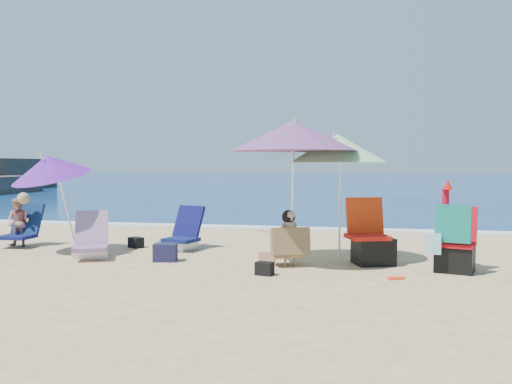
% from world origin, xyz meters
% --- Properties ---
extents(ground, '(120.00, 120.00, 0.00)m').
position_xyz_m(ground, '(0.00, 0.00, 0.00)').
color(ground, '#D8BC84').
rests_on(ground, ground).
extents(sea, '(120.00, 80.00, 0.12)m').
position_xyz_m(sea, '(0.00, 45.00, -0.05)').
color(sea, navy).
rests_on(sea, ground).
extents(foam, '(120.00, 0.50, 0.04)m').
position_xyz_m(foam, '(0.00, 5.10, 0.02)').
color(foam, white).
rests_on(foam, ground).
extents(umbrella_turquoise, '(2.33, 2.33, 2.26)m').
position_xyz_m(umbrella_turquoise, '(0.36, 0.67, 1.99)').
color(umbrella_turquoise, white).
rests_on(umbrella_turquoise, ground).
extents(umbrella_striped, '(2.01, 2.01, 2.06)m').
position_xyz_m(umbrella_striped, '(1.01, 1.07, 1.80)').
color(umbrella_striped, white).
rests_on(umbrella_striped, ground).
extents(umbrella_blue, '(1.81, 1.84, 1.85)m').
position_xyz_m(umbrella_blue, '(-3.91, 0.86, 1.51)').
color(umbrella_blue, white).
rests_on(umbrella_blue, ground).
extents(furled_umbrella, '(0.16, 0.21, 1.33)m').
position_xyz_m(furled_umbrella, '(2.62, 0.77, 0.73)').
color(furled_umbrella, '#AC0C26').
rests_on(furled_umbrella, ground).
extents(chair_navy, '(0.79, 0.89, 0.78)m').
position_xyz_m(chair_navy, '(-1.84, 1.74, 0.21)').
color(chair_navy, '#0C1647').
rests_on(chair_navy, ground).
extents(chair_rainbow, '(0.82, 0.94, 0.76)m').
position_xyz_m(chair_rainbow, '(-3.02, 0.61, 0.20)').
color(chair_rainbow, '#CB474D').
rests_on(chair_rainbow, ground).
extents(camp_chair_left, '(0.81, 0.81, 1.03)m').
position_xyz_m(camp_chair_left, '(1.54, 0.91, 0.31)').
color(camp_chair_left, red).
rests_on(camp_chair_left, ground).
extents(camp_chair_right, '(0.78, 0.70, 0.99)m').
position_xyz_m(camp_chair_right, '(2.70, 0.52, 0.36)').
color(camp_chair_right, '#A70B13').
rests_on(camp_chair_right, ground).
extents(person_center, '(0.66, 0.63, 0.86)m').
position_xyz_m(person_center, '(0.32, 0.48, 0.41)').
color(person_center, tan).
rests_on(person_center, ground).
extents(person_left, '(0.59, 0.70, 1.02)m').
position_xyz_m(person_left, '(-4.93, 1.43, 0.47)').
color(person_left, tan).
rests_on(person_left, ground).
extents(bag_navy_a, '(0.41, 0.33, 0.28)m').
position_xyz_m(bag_navy_a, '(-1.69, 0.52, 0.14)').
color(bag_navy_a, '#191937').
rests_on(bag_navy_a, ground).
extents(bag_black_a, '(0.32, 0.30, 0.19)m').
position_xyz_m(bag_black_a, '(-2.73, 1.73, 0.10)').
color(bag_black_a, black).
rests_on(bag_black_a, ground).
extents(bag_tan, '(0.29, 0.24, 0.22)m').
position_xyz_m(bag_tan, '(-0.02, 0.49, 0.11)').
color(bag_tan, tan).
rests_on(bag_tan, ground).
extents(bag_navy_b, '(0.51, 0.44, 0.32)m').
position_xyz_m(bag_navy_b, '(1.59, 1.07, 0.16)').
color(bag_navy_b, '#1A1E3A').
rests_on(bag_navy_b, ground).
extents(bag_black_b, '(0.27, 0.22, 0.18)m').
position_xyz_m(bag_black_b, '(0.06, -0.22, 0.09)').
color(bag_black_b, black).
rests_on(bag_black_b, ground).
extents(orange_item, '(0.25, 0.18, 0.03)m').
position_xyz_m(orange_item, '(1.85, -0.15, 0.02)').
color(orange_item, '#FF451A').
rests_on(orange_item, ground).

